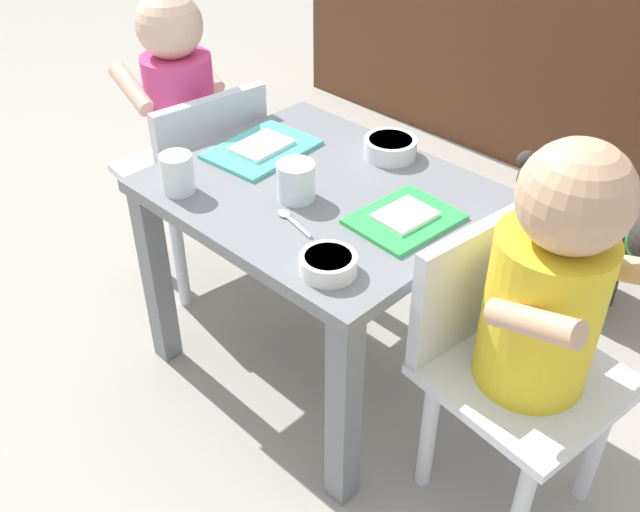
{
  "coord_description": "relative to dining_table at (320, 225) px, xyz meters",
  "views": [
    {
      "loc": [
        0.8,
        -0.82,
        1.13
      ],
      "look_at": [
        0.0,
        0.0,
        0.29
      ],
      "focal_mm": 41.01,
      "sensor_mm": 36.0,
      "label": 1
    }
  ],
  "objects": [
    {
      "name": "food_tray_left",
      "position": [
        -0.18,
        0.02,
        0.09
      ],
      "size": [
        0.16,
        0.22,
        0.02
      ],
      "color": "#4CC6BC",
      "rests_on": "dining_table"
    },
    {
      "name": "ground_plane",
      "position": [
        0.0,
        0.0,
        -0.36
      ],
      "size": [
        7.0,
        7.0,
        0.0
      ],
      "primitive_type": "plane",
      "color": "#9E998E"
    },
    {
      "name": "veggie_bowl_far",
      "position": [
        0.19,
        -0.17,
        0.1
      ],
      "size": [
        0.09,
        0.09,
        0.03
      ],
      "color": "white",
      "rests_on": "dining_table"
    },
    {
      "name": "dining_table",
      "position": [
        0.0,
        0.0,
        0.0
      ],
      "size": [
        0.58,
        0.48,
        0.44
      ],
      "color": "slate",
      "rests_on": "ground"
    },
    {
      "name": "kitchen_cabinet_back",
      "position": [
        0.0,
        1.21,
        0.09
      ],
      "size": [
        2.12,
        0.31,
        0.9
      ],
      "primitive_type": "cube",
      "color": "#56331E",
      "rests_on": "ground"
    },
    {
      "name": "seated_child_right",
      "position": [
        0.45,
        -0.0,
        0.08
      ],
      "size": [
        0.31,
        0.31,
        0.7
      ],
      "color": "silver",
      "rests_on": "ground"
    },
    {
      "name": "water_cup_right",
      "position": [
        -0.17,
        -0.19,
        0.11
      ],
      "size": [
        0.06,
        0.06,
        0.07
      ],
      "color": "white",
      "rests_on": "dining_table"
    },
    {
      "name": "seated_child_left",
      "position": [
        -0.45,
        0.03,
        0.07
      ],
      "size": [
        0.31,
        0.31,
        0.69
      ],
      "color": "silver",
      "rests_on": "ground"
    },
    {
      "name": "dog",
      "position": [
        0.27,
        0.6,
        -0.13
      ],
      "size": [
        0.48,
        0.26,
        0.34
      ],
      "color": "#332D28",
      "rests_on": "ground"
    },
    {
      "name": "water_cup_left",
      "position": [
        -0.01,
        -0.06,
        0.11
      ],
      "size": [
        0.07,
        0.07,
        0.07
      ],
      "color": "white",
      "rests_on": "dining_table"
    },
    {
      "name": "spoon_by_left_tray",
      "position": [
        0.04,
        -0.11,
        0.09
      ],
      "size": [
        0.1,
        0.03,
        0.01
      ],
      "color": "silver",
      "rests_on": "dining_table"
    },
    {
      "name": "food_tray_right",
      "position": [
        0.18,
        0.02,
        0.09
      ],
      "size": [
        0.15,
        0.18,
        0.02
      ],
      "color": "green",
      "rests_on": "dining_table"
    },
    {
      "name": "veggie_bowl_near",
      "position": [
        0.01,
        0.18,
        0.1
      ],
      "size": [
        0.1,
        0.1,
        0.04
      ],
      "color": "white",
      "rests_on": "dining_table"
    }
  ]
}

